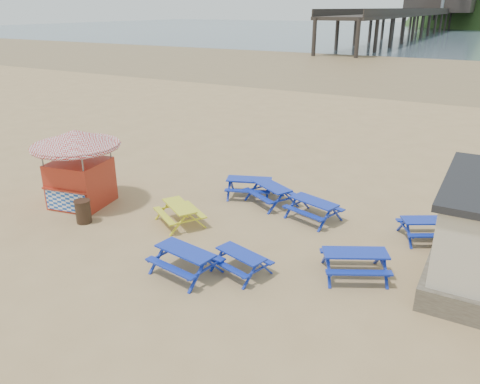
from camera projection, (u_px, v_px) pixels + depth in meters
The scene contains 13 objects.
ground at pixel (230, 232), 17.29m from camera, with size 400.00×400.00×0.00m, color tan.
wet_sand at pixel (440, 70), 61.89m from camera, with size 400.00×400.00×0.00m, color olive.
picnic_table_blue_a at pixel (249, 187), 20.45m from camera, with size 2.37×2.15×0.81m.
picnic_table_blue_b at pixel (271, 194), 19.68m from camera, with size 2.49×2.33×0.82m.
picnic_table_blue_c at pixel (428, 229), 16.62m from camera, with size 2.36×2.23×0.78m.
picnic_table_blue_d at pixel (186, 262), 14.48m from camera, with size 2.18×1.87×0.82m.
picnic_table_blue_e at pixel (241, 263), 14.54m from camera, with size 1.95×1.73×0.69m.
picnic_table_blue_f at pixel (354, 264), 14.36m from camera, with size 2.46×2.30×0.82m.
picnic_table_yellow at pixel (180, 214), 17.83m from camera, with size 2.34×2.23×0.77m.
ice_cream_kiosk at pixel (78, 158), 19.04m from camera, with size 4.17×4.17×3.20m.
litter_bin at pixel (83, 211), 17.92m from camera, with size 0.62×0.62×0.91m.
pier at pixel (438, 14), 167.99m from camera, with size 24.00×220.00×39.29m.
picnic_table_blue_g at pixel (314, 210), 18.19m from camera, with size 2.27×2.03×0.80m.
Camera 1 is at (7.91, -13.36, 7.75)m, focal length 35.00 mm.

